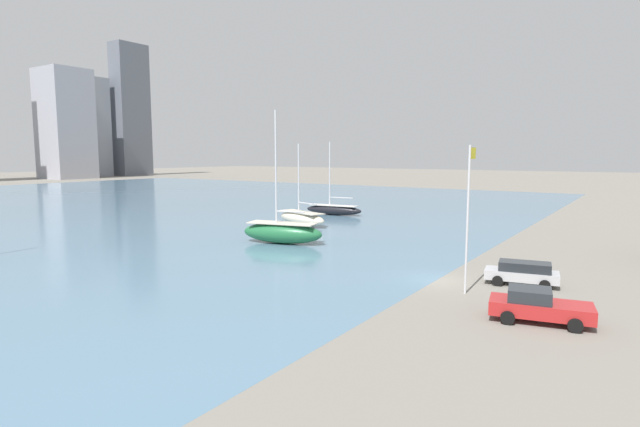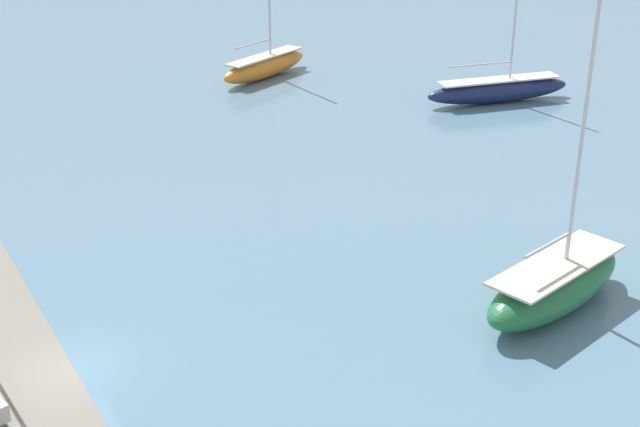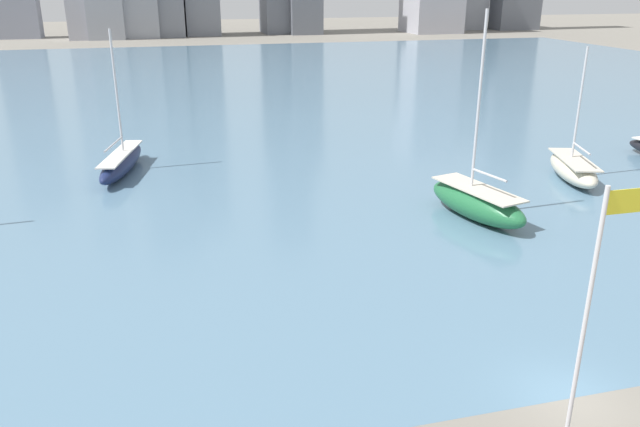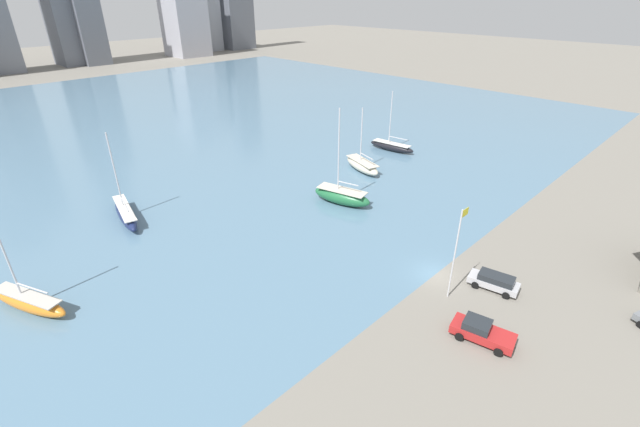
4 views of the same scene
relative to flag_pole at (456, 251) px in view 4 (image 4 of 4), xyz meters
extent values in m
plane|color=gray|center=(2.14, 2.69, -5.07)|extent=(500.00, 500.00, 0.00)
cube|color=slate|center=(2.14, 72.69, -5.07)|extent=(180.00, 140.00, 0.00)
cylinder|color=silver|center=(-0.07, 0.00, -0.47)|extent=(0.14, 0.14, 9.21)
cube|color=yellow|center=(0.55, 0.00, 3.64)|extent=(1.10, 0.03, 0.70)
cube|color=slate|center=(31.29, 171.80, 15.95)|extent=(9.10, 11.59, 42.05)
cube|color=#A8A8B2|center=(69.41, 167.19, 14.30)|extent=(14.51, 15.94, 38.74)
cube|color=#8E939E|center=(85.35, 177.16, 14.19)|extent=(11.32, 10.59, 38.52)
ellipsoid|color=beige|center=(18.73, 26.14, -4.23)|extent=(4.76, 8.53, 1.68)
cube|color=beige|center=(18.73, 26.14, -3.44)|extent=(3.91, 7.00, 0.10)
cube|color=#2D2D33|center=(18.73, 26.14, -4.69)|extent=(0.59, 1.45, 0.76)
cylinder|color=silver|center=(18.91, 26.73, 0.74)|extent=(0.18, 0.18, 8.26)
cylinder|color=silver|center=(18.39, 25.05, -2.29)|extent=(1.18, 3.39, 0.14)
ellipsoid|color=black|center=(29.95, 28.60, -4.36)|extent=(2.84, 8.78, 1.42)
cube|color=silver|center=(29.95, 28.60, -3.70)|extent=(2.33, 7.20, 0.10)
cube|color=#2D2D33|center=(29.95, 28.60, -4.75)|extent=(0.33, 1.56, 0.64)
cylinder|color=silver|center=(29.88, 29.24, 0.86)|extent=(0.18, 0.18, 9.01)
cylinder|color=silver|center=(30.07, 27.41, -2.55)|extent=(0.54, 3.68, 0.14)
ellipsoid|color=orange|center=(-28.30, 25.81, -4.24)|extent=(5.03, 8.84, 1.66)
cube|color=#BCB7AD|center=(-28.30, 25.81, -3.46)|extent=(4.12, 7.25, 0.10)
cube|color=#2D2D33|center=(-28.30, 25.81, -4.69)|extent=(0.77, 1.53, 0.75)
cylinder|color=silver|center=(-28.56, 26.43, 1.83)|extent=(0.18, 0.18, 10.48)
cylinder|color=silver|center=(-27.82, 24.66, -2.31)|extent=(1.61, 3.59, 0.14)
ellipsoid|color=#19234C|center=(-14.85, 36.75, -4.25)|extent=(4.00, 10.54, 1.64)
cube|color=silver|center=(-14.85, 36.75, -3.48)|extent=(3.28, 8.65, 0.10)
cube|color=#2D2D33|center=(-14.85, 36.75, -4.70)|extent=(0.57, 1.86, 0.74)
cylinder|color=silver|center=(-14.68, 37.51, 1.27)|extent=(0.18, 0.18, 9.41)
cylinder|color=silver|center=(-15.19, 35.26, -2.33)|extent=(1.16, 4.53, 0.14)
ellipsoid|color=#236B3D|center=(7.61, 20.46, -4.05)|extent=(4.47, 8.61, 2.04)
cube|color=beige|center=(7.61, 20.46, -3.08)|extent=(3.67, 7.06, 0.10)
cube|color=#2D2D33|center=(7.61, 20.46, -4.61)|extent=(0.51, 1.48, 0.92)
cylinder|color=silver|center=(7.46, 21.06, 2.39)|extent=(0.18, 0.18, 10.83)
cylinder|color=silver|center=(7.82, 19.60, -1.93)|extent=(0.85, 2.94, 0.14)
cube|color=#B7B7BC|center=(4.10, -2.44, -4.42)|extent=(2.64, 4.86, 0.62)
cube|color=#23282D|center=(4.14, -2.62, -3.81)|extent=(2.17, 3.46, 0.60)
cylinder|color=black|center=(2.93, -1.21, -4.73)|extent=(0.38, 0.72, 0.69)
cylinder|color=black|center=(4.75, -0.86, -4.73)|extent=(0.38, 0.72, 0.69)
cylinder|color=black|center=(3.45, -4.01, -4.73)|extent=(0.38, 0.72, 0.69)
cylinder|color=black|center=(5.28, -3.67, -4.73)|extent=(0.38, 0.72, 0.69)
cube|color=#B22323|center=(-3.18, -4.91, -4.36)|extent=(3.01, 5.30, 0.72)
cube|color=#23282D|center=(-3.29, -4.37, -3.67)|extent=(2.19, 2.41, 0.65)
cylinder|color=black|center=(-4.51, -3.60, -4.72)|extent=(0.42, 0.75, 0.71)
cylinder|color=black|center=(-2.45, -3.18, -4.72)|extent=(0.42, 0.75, 0.71)
cylinder|color=black|center=(-3.90, -6.63, -4.72)|extent=(0.42, 0.75, 0.71)
cylinder|color=black|center=(-1.84, -6.22, -4.72)|extent=(0.42, 0.75, 0.71)
camera|label=1|loc=(-30.31, -9.32, 3.56)|focal=28.00mm
camera|label=2|loc=(29.65, -3.10, 13.18)|focal=50.00mm
camera|label=3|loc=(-11.51, -13.44, 9.26)|focal=35.00mm
camera|label=4|loc=(-31.39, -14.06, 20.60)|focal=24.00mm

